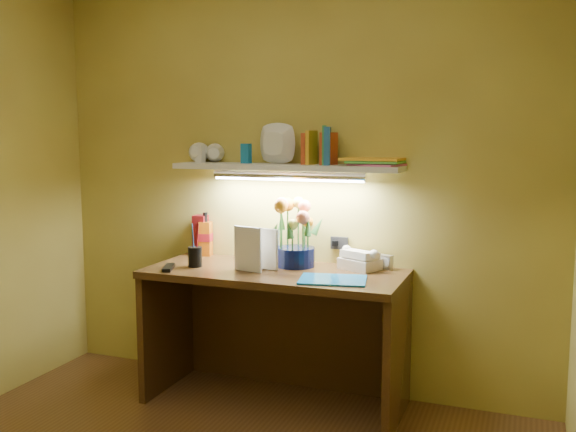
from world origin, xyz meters
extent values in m
cube|color=#39220F|center=(0.00, 1.20, 0.38)|extent=(1.40, 0.60, 0.75)
cube|color=silver|center=(0.55, 1.44, 0.79)|extent=(0.09, 0.06, 0.08)
cube|color=#620D0E|center=(-0.58, 1.45, 0.87)|extent=(0.08, 0.08, 0.24)
cylinder|color=black|center=(-0.45, 1.13, 0.84)|extent=(0.09, 0.09, 0.19)
cube|color=black|center=(-0.55, 1.02, 0.76)|extent=(0.11, 0.17, 0.02)
cube|color=#156BAA|center=(0.37, 1.08, 0.75)|extent=(0.38, 0.31, 0.01)
imported|color=silver|center=(-0.15, 1.21, 0.86)|extent=(0.17, 0.05, 0.23)
imported|color=silver|center=(-0.21, 1.14, 0.87)|extent=(0.18, 0.06, 0.24)
cube|color=silver|center=(0.00, 1.38, 1.30)|extent=(1.30, 0.25, 0.03)
imported|color=silver|center=(-0.58, 1.39, 1.36)|extent=(0.12, 0.12, 0.09)
imported|color=silver|center=(-0.45, 1.39, 1.37)|extent=(0.15, 0.15, 0.10)
imported|color=silver|center=(-0.08, 1.38, 1.34)|extent=(0.26, 0.26, 0.06)
cube|color=silver|center=(-0.56, 1.41, 1.37)|extent=(0.06, 0.05, 0.11)
cube|color=#156BAA|center=(-0.25, 1.39, 1.37)|extent=(0.05, 0.05, 0.11)
cube|color=#A83D1C|center=(0.10, 1.41, 1.40)|extent=(0.04, 0.12, 0.17)
cube|color=gold|center=(0.14, 1.40, 1.41)|extent=(0.03, 0.12, 0.19)
cube|color=#1F599D|center=(0.24, 1.38, 1.42)|extent=(0.07, 0.15, 0.20)
cube|color=#328945|center=(0.22, 1.39, 1.42)|extent=(0.06, 0.14, 0.21)
cube|color=#A83D1C|center=(0.24, 1.39, 1.40)|extent=(0.07, 0.12, 0.18)
cube|color=#DB5C9B|center=(0.51, 1.39, 1.32)|extent=(0.30, 0.25, 0.01)
cube|color=#52C64C|center=(0.50, 1.40, 1.33)|extent=(0.29, 0.22, 0.01)
cube|color=yellow|center=(0.48, 1.42, 1.35)|extent=(0.33, 0.25, 0.01)
camera|label=1|loc=(1.28, -1.95, 1.49)|focal=40.00mm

